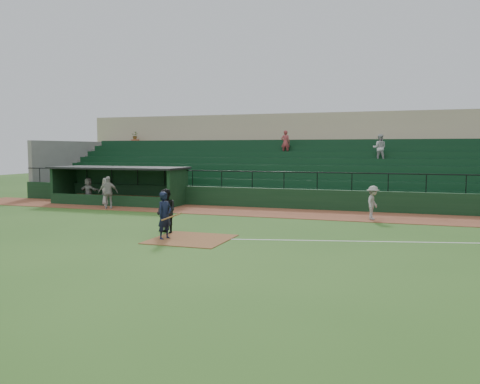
% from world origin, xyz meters
% --- Properties ---
extents(ground, '(90.00, 90.00, 0.00)m').
position_xyz_m(ground, '(0.00, 0.00, 0.00)').
color(ground, '#2E571C').
rests_on(ground, ground).
extents(warning_track, '(40.00, 4.00, 0.03)m').
position_xyz_m(warning_track, '(0.00, 8.00, 0.01)').
color(warning_track, brown).
rests_on(warning_track, ground).
extents(home_plate_dirt, '(3.00, 3.00, 0.03)m').
position_xyz_m(home_plate_dirt, '(0.00, -1.00, 0.01)').
color(home_plate_dirt, brown).
rests_on(home_plate_dirt, ground).
extents(foul_line, '(17.49, 4.44, 0.01)m').
position_xyz_m(foul_line, '(8.00, 1.20, 0.01)').
color(foul_line, white).
rests_on(foul_line, ground).
extents(stadium_structure, '(38.00, 13.08, 6.40)m').
position_xyz_m(stadium_structure, '(-0.00, 16.46, 2.30)').
color(stadium_structure, black).
rests_on(stadium_structure, ground).
extents(dugout, '(8.90, 3.20, 2.42)m').
position_xyz_m(dugout, '(-9.75, 9.56, 1.33)').
color(dugout, black).
rests_on(dugout, ground).
extents(batter_at_plate, '(1.12, 0.80, 1.90)m').
position_xyz_m(batter_at_plate, '(-0.99, -1.28, 0.95)').
color(batter_at_plate, black).
rests_on(batter_at_plate, ground).
extents(umpire, '(1.15, 1.05, 1.90)m').
position_xyz_m(umpire, '(-1.57, -0.03, 0.95)').
color(umpire, black).
rests_on(umpire, ground).
extents(runner, '(0.83, 1.20, 1.71)m').
position_xyz_m(runner, '(6.42, 6.91, 0.89)').
color(runner, gray).
rests_on(runner, warning_track).
extents(dugout_player_a, '(1.21, 0.96, 1.92)m').
position_xyz_m(dugout_player_a, '(-8.95, 6.67, 0.99)').
color(dugout_player_a, '#A49F99').
rests_on(dugout_player_a, warning_track).
extents(dugout_player_b, '(1.03, 0.92, 1.76)m').
position_xyz_m(dugout_player_b, '(-9.87, 7.86, 0.91)').
color(dugout_player_b, '#A5A09A').
rests_on(dugout_player_b, warning_track).
extents(dugout_player_c, '(1.62, 0.77, 1.68)m').
position_xyz_m(dugout_player_c, '(-11.67, 8.52, 0.87)').
color(dugout_player_c, '#A29D98').
rests_on(dugout_player_c, warning_track).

